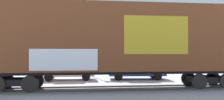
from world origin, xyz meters
TOP-DOWN VIEW (x-y plane):
  - ground_plane at (0.00, 0.00)m, footprint 260.00×260.00m
  - track at (-0.04, 0.02)m, footprint 60.02×3.59m
  - freight_car at (0.69, -0.00)m, footprint 15.99×3.37m
  - flagpole at (-1.33, 11.69)m, footprint 1.25×0.63m
  - hillside at (0.05, 74.63)m, footprint 141.78×30.72m
  - parked_car_white at (-2.47, 4.84)m, footprint 4.08×1.98m
  - parked_car_blue at (2.97, 4.58)m, footprint 4.63×2.30m

SIDE VIEW (x-z plane):
  - ground_plane at x=0.00m, z-range 0.00..0.00m
  - track at x=-0.04m, z-range 0.00..0.08m
  - parked_car_blue at x=2.97m, z-range 0.01..1.71m
  - parked_car_white at x=-2.47m, z-range 0.02..1.70m
  - freight_car at x=0.69m, z-range 0.36..5.45m
  - flagpole at x=-1.33m, z-range 0.96..9.71m
  - hillside at x=0.05m, z-range -2.16..14.65m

